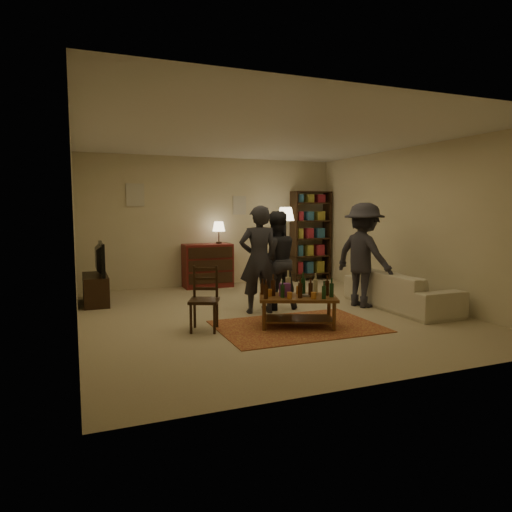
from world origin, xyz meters
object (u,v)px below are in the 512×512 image
person_right (275,260)px  coffee_table (297,299)px  sofa (400,290)px  person_left (259,260)px  dresser (208,264)px  person_by_sofa (364,255)px  tv_stand (96,282)px  bookshelf (310,235)px  dining_chair (205,296)px  floor_lamp (286,219)px

person_right → coffee_table: bearing=85.3°
sofa → person_left: (-2.30, 0.54, 0.54)m
dresser → person_right: bearing=-79.4°
coffee_table → person_by_sofa: size_ratio=0.69×
tv_stand → person_right: 3.12m
sofa → person_by_sofa: 0.82m
bookshelf → dining_chair: bearing=-135.8°
dresser → person_left: bearing=-87.8°
person_left → person_by_sofa: person_by_sofa is taller
coffee_table → bookshelf: 4.28m
tv_stand → floor_lamp: bearing=6.9°
coffee_table → sofa: size_ratio=0.57×
dresser → person_right: person_right is taller
person_left → dining_chair: bearing=43.2°
coffee_table → tv_stand: tv_stand is taller
bookshelf → person_left: 3.53m
bookshelf → sofa: bearing=-90.8°
dresser → person_by_sofa: 3.39m
sofa → person_by_sofa: (-0.50, 0.33, 0.56)m
floor_lamp → person_right: size_ratio=1.04×
dresser → person_right: (0.45, -2.41, 0.32)m
floor_lamp → person_right: (-1.11, -1.96, -0.61)m
bookshelf → person_by_sofa: (-0.55, -2.85, -0.17)m
sofa → dining_chair: bearing=92.2°
coffee_table → person_right: (0.18, 1.16, 0.40)m
tv_stand → sofa: 5.14m
person_left → person_by_sofa: 1.81m
dining_chair → person_right: 1.67m
tv_stand → coffee_table: bearing=-46.5°
sofa → person_right: person_right is taller
dining_chair → dresser: bearing=96.8°
person_right → dining_chair: bearing=34.8°
sofa → person_left: 2.42m
dining_chair → floor_lamp: size_ratio=0.53×
coffee_table → dresser: (-0.27, 3.57, 0.08)m
person_right → floor_lamp: bearing=-115.3°
bookshelf → person_right: (-1.99, -2.48, -0.24)m
dresser → person_right: 2.47m
floor_lamp → person_left: size_ratio=0.99×
coffee_table → sofa: bearing=12.1°
person_left → sofa: bearing=177.7°
coffee_table → dresser: 3.58m
person_left → person_by_sofa: (1.80, -0.21, 0.02)m
bookshelf → sofa: bookshelf is taller
tv_stand → floor_lamp: floor_lamp is taller
coffee_table → tv_stand: bearing=133.5°
tv_stand → person_left: person_left is taller
dining_chair → sofa: dining_chair is taller
tv_stand → bookshelf: bearing=11.8°
coffee_table → person_by_sofa: person_by_sofa is taller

